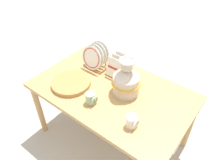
{
  "coord_description": "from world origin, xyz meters",
  "views": [
    {
      "loc": [
        0.85,
        -1.11,
        1.93
      ],
      "look_at": [
        0.0,
        0.0,
        0.78
      ],
      "focal_mm": 35.0,
      "sensor_mm": 36.0,
      "label": 1
    }
  ],
  "objects_px": {
    "ceramic_vase": "(126,80)",
    "dish_rack_square_plates": "(119,70)",
    "mug_sage_glaze": "(91,98)",
    "dish_rack_round_plates": "(95,59)",
    "wicker_charger_stack": "(71,83)",
    "mug_cream_glaze": "(132,122)"
  },
  "relations": [
    {
      "from": "dish_rack_round_plates",
      "to": "wicker_charger_stack",
      "type": "relative_size",
      "value": 0.72
    },
    {
      "from": "ceramic_vase",
      "to": "wicker_charger_stack",
      "type": "bearing_deg",
      "value": -153.89
    },
    {
      "from": "ceramic_vase",
      "to": "dish_rack_square_plates",
      "type": "distance_m",
      "value": 0.25
    },
    {
      "from": "wicker_charger_stack",
      "to": "dish_rack_square_plates",
      "type": "bearing_deg",
      "value": 54.97
    },
    {
      "from": "dish_rack_round_plates",
      "to": "mug_cream_glaze",
      "type": "xyz_separation_m",
      "value": [
        0.68,
        -0.38,
        -0.05
      ]
    },
    {
      "from": "wicker_charger_stack",
      "to": "mug_cream_glaze",
      "type": "distance_m",
      "value": 0.68
    },
    {
      "from": "ceramic_vase",
      "to": "mug_sage_glaze",
      "type": "bearing_deg",
      "value": -118.24
    },
    {
      "from": "dish_rack_square_plates",
      "to": "mug_sage_glaze",
      "type": "distance_m",
      "value": 0.42
    },
    {
      "from": "dish_rack_round_plates",
      "to": "dish_rack_square_plates",
      "type": "relative_size",
      "value": 1.12
    },
    {
      "from": "dish_rack_square_plates",
      "to": "mug_sage_glaze",
      "type": "relative_size",
      "value": 2.26
    },
    {
      "from": "ceramic_vase",
      "to": "mug_sage_glaze",
      "type": "xyz_separation_m",
      "value": [
        -0.15,
        -0.27,
        -0.09
      ]
    },
    {
      "from": "dish_rack_round_plates",
      "to": "wicker_charger_stack",
      "type": "bearing_deg",
      "value": -90.46
    },
    {
      "from": "dish_rack_round_plates",
      "to": "wicker_charger_stack",
      "type": "xyz_separation_m",
      "value": [
        -0.0,
        -0.33,
        -0.09
      ]
    },
    {
      "from": "dish_rack_round_plates",
      "to": "ceramic_vase",
      "type": "bearing_deg",
      "value": -14.4
    },
    {
      "from": "wicker_charger_stack",
      "to": "mug_cream_glaze",
      "type": "height_order",
      "value": "mug_cream_glaze"
    },
    {
      "from": "wicker_charger_stack",
      "to": "mug_sage_glaze",
      "type": "distance_m",
      "value": 0.3
    },
    {
      "from": "dish_rack_round_plates",
      "to": "mug_cream_glaze",
      "type": "relative_size",
      "value": 2.54
    },
    {
      "from": "mug_cream_glaze",
      "to": "ceramic_vase",
      "type": "bearing_deg",
      "value": 131.64
    },
    {
      "from": "wicker_charger_stack",
      "to": "mug_sage_glaze",
      "type": "bearing_deg",
      "value": -11.68
    },
    {
      "from": "ceramic_vase",
      "to": "dish_rack_round_plates",
      "type": "relative_size",
      "value": 1.34
    },
    {
      "from": "wicker_charger_stack",
      "to": "mug_cream_glaze",
      "type": "bearing_deg",
      "value": -4.85
    },
    {
      "from": "dish_rack_square_plates",
      "to": "wicker_charger_stack",
      "type": "distance_m",
      "value": 0.45
    }
  ]
}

